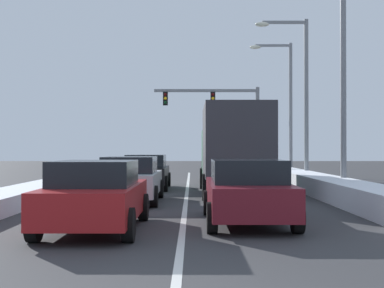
{
  "coord_description": "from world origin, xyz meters",
  "views": [
    {
      "loc": [
        0.21,
        -5.04,
        1.76
      ],
      "look_at": [
        0.11,
        19.42,
        1.99
      ],
      "focal_mm": 49.97,
      "sensor_mm": 36.0,
      "label": 1
    }
  ],
  "objects_px": {
    "sedan_maroon_right_lane_nearest": "(249,191)",
    "box_truck_right_lane_second": "(236,145)",
    "street_lamp_right_far": "(287,97)",
    "sedan_silver_center_lane_second": "(133,179)",
    "street_lamp_right_mid": "(301,86)",
    "sedan_black_center_lane_third": "(149,172)",
    "traffic_light_gantry": "(227,111)",
    "sedan_red_center_lane_nearest": "(98,195)",
    "suv_white_right_lane_third": "(224,163)",
    "street_lamp_right_near": "(336,70)"
  },
  "relations": [
    {
      "from": "sedan_maroon_right_lane_nearest",
      "to": "box_truck_right_lane_second",
      "type": "relative_size",
      "value": 0.62
    },
    {
      "from": "street_lamp_right_far",
      "to": "box_truck_right_lane_second",
      "type": "bearing_deg",
      "value": -108.44
    },
    {
      "from": "sedan_silver_center_lane_second",
      "to": "street_lamp_right_mid",
      "type": "bearing_deg",
      "value": 50.46
    },
    {
      "from": "sedan_maroon_right_lane_nearest",
      "to": "street_lamp_right_far",
      "type": "relative_size",
      "value": 0.54
    },
    {
      "from": "sedan_maroon_right_lane_nearest",
      "to": "box_truck_right_lane_second",
      "type": "height_order",
      "value": "box_truck_right_lane_second"
    },
    {
      "from": "sedan_black_center_lane_third",
      "to": "traffic_light_gantry",
      "type": "relative_size",
      "value": 0.6
    },
    {
      "from": "box_truck_right_lane_second",
      "to": "sedan_silver_center_lane_second",
      "type": "bearing_deg",
      "value": -140.26
    },
    {
      "from": "box_truck_right_lane_second",
      "to": "sedan_red_center_lane_nearest",
      "type": "bearing_deg",
      "value": -112.14
    },
    {
      "from": "suv_white_right_lane_third",
      "to": "street_lamp_right_far",
      "type": "distance_m",
      "value": 7.21
    },
    {
      "from": "suv_white_right_lane_third",
      "to": "street_lamp_right_near",
      "type": "bearing_deg",
      "value": -67.58
    },
    {
      "from": "suv_white_right_lane_third",
      "to": "sedan_black_center_lane_third",
      "type": "relative_size",
      "value": 1.09
    },
    {
      "from": "street_lamp_right_far",
      "to": "sedan_maroon_right_lane_nearest",
      "type": "bearing_deg",
      "value": -102.3
    },
    {
      "from": "street_lamp_right_near",
      "to": "sedan_maroon_right_lane_nearest",
      "type": "bearing_deg",
      "value": -118.58
    },
    {
      "from": "street_lamp_right_near",
      "to": "street_lamp_right_mid",
      "type": "bearing_deg",
      "value": 89.6
    },
    {
      "from": "traffic_light_gantry",
      "to": "sedan_black_center_lane_third",
      "type": "bearing_deg",
      "value": -106.67
    },
    {
      "from": "sedan_red_center_lane_nearest",
      "to": "box_truck_right_lane_second",
      "type": "bearing_deg",
      "value": 67.86
    },
    {
      "from": "sedan_silver_center_lane_second",
      "to": "sedan_black_center_lane_third",
      "type": "xyz_separation_m",
      "value": [
        0.02,
        5.9,
        0.0
      ]
    },
    {
      "from": "street_lamp_right_near",
      "to": "sedan_silver_center_lane_second",
      "type": "bearing_deg",
      "value": -162.49
    },
    {
      "from": "sedan_red_center_lane_nearest",
      "to": "sedan_black_center_lane_third",
      "type": "height_order",
      "value": "same"
    },
    {
      "from": "suv_white_right_lane_third",
      "to": "street_lamp_right_far",
      "type": "relative_size",
      "value": 0.59
    },
    {
      "from": "suv_white_right_lane_third",
      "to": "street_lamp_right_far",
      "type": "xyz_separation_m",
      "value": [
        4.19,
        4.31,
        3.98
      ]
    },
    {
      "from": "sedan_red_center_lane_nearest",
      "to": "street_lamp_right_mid",
      "type": "height_order",
      "value": "street_lamp_right_mid"
    },
    {
      "from": "sedan_maroon_right_lane_nearest",
      "to": "suv_white_right_lane_third",
      "type": "bearing_deg",
      "value": 88.94
    },
    {
      "from": "street_lamp_right_far",
      "to": "sedan_black_center_lane_third",
      "type": "bearing_deg",
      "value": -128.94
    },
    {
      "from": "sedan_maroon_right_lane_nearest",
      "to": "street_lamp_right_mid",
      "type": "relative_size",
      "value": 0.55
    },
    {
      "from": "box_truck_right_lane_second",
      "to": "street_lamp_right_near",
      "type": "height_order",
      "value": "street_lamp_right_near"
    },
    {
      "from": "sedan_maroon_right_lane_nearest",
      "to": "sedan_silver_center_lane_second",
      "type": "bearing_deg",
      "value": 123.75
    },
    {
      "from": "sedan_red_center_lane_nearest",
      "to": "street_lamp_right_far",
      "type": "xyz_separation_m",
      "value": [
        7.88,
        21.63,
        4.23
      ]
    },
    {
      "from": "street_lamp_right_far",
      "to": "street_lamp_right_near",
      "type": "bearing_deg",
      "value": -92.15
    },
    {
      "from": "sedan_black_center_lane_third",
      "to": "street_lamp_right_far",
      "type": "bearing_deg",
      "value": 51.06
    },
    {
      "from": "traffic_light_gantry",
      "to": "street_lamp_right_near",
      "type": "bearing_deg",
      "value": -80.85
    },
    {
      "from": "sedan_black_center_lane_third",
      "to": "traffic_light_gantry",
      "type": "height_order",
      "value": "traffic_light_gantry"
    },
    {
      "from": "suv_white_right_lane_third",
      "to": "street_lamp_right_near",
      "type": "distance_m",
      "value": 10.36
    },
    {
      "from": "street_lamp_right_far",
      "to": "sedan_silver_center_lane_second",
      "type": "bearing_deg",
      "value": -116.71
    },
    {
      "from": "street_lamp_right_near",
      "to": "street_lamp_right_mid",
      "type": "distance_m",
      "value": 6.63
    },
    {
      "from": "sedan_red_center_lane_nearest",
      "to": "sedan_black_center_lane_third",
      "type": "xyz_separation_m",
      "value": [
        0.07,
        11.97,
        0.0
      ]
    },
    {
      "from": "sedan_black_center_lane_third",
      "to": "traffic_light_gantry",
      "type": "distance_m",
      "value": 15.71
    },
    {
      "from": "sedan_silver_center_lane_second",
      "to": "street_lamp_right_near",
      "type": "relative_size",
      "value": 0.57
    },
    {
      "from": "sedan_maroon_right_lane_nearest",
      "to": "box_truck_right_lane_second",
      "type": "bearing_deg",
      "value": 87.82
    },
    {
      "from": "sedan_red_center_lane_nearest",
      "to": "street_lamp_right_near",
      "type": "distance_m",
      "value": 11.85
    },
    {
      "from": "suv_white_right_lane_third",
      "to": "sedan_black_center_lane_third",
      "type": "bearing_deg",
      "value": -124.1
    },
    {
      "from": "box_truck_right_lane_second",
      "to": "suv_white_right_lane_third",
      "type": "relative_size",
      "value": 1.47
    },
    {
      "from": "sedan_silver_center_lane_second",
      "to": "sedan_maroon_right_lane_nearest",
      "type": "bearing_deg",
      "value": -56.25
    },
    {
      "from": "sedan_maroon_right_lane_nearest",
      "to": "street_lamp_right_far",
      "type": "xyz_separation_m",
      "value": [
        4.49,
        20.57,
        4.23
      ]
    },
    {
      "from": "street_lamp_right_mid",
      "to": "traffic_light_gantry",
      "type": "bearing_deg",
      "value": 104.43
    },
    {
      "from": "box_truck_right_lane_second",
      "to": "sedan_black_center_lane_third",
      "type": "bearing_deg",
      "value": 141.69
    },
    {
      "from": "box_truck_right_lane_second",
      "to": "sedan_silver_center_lane_second",
      "type": "xyz_separation_m",
      "value": [
        -3.65,
        -3.04,
        -1.14
      ]
    },
    {
      "from": "sedan_maroon_right_lane_nearest",
      "to": "sedan_red_center_lane_nearest",
      "type": "relative_size",
      "value": 1.0
    },
    {
      "from": "street_lamp_right_near",
      "to": "sedan_black_center_lane_third",
      "type": "bearing_deg",
      "value": 153.84
    },
    {
      "from": "sedan_red_center_lane_nearest",
      "to": "street_lamp_right_mid",
      "type": "relative_size",
      "value": 0.55
    }
  ]
}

